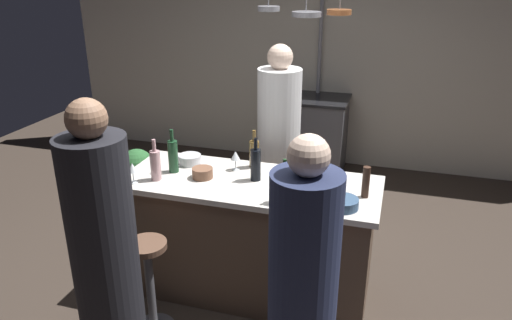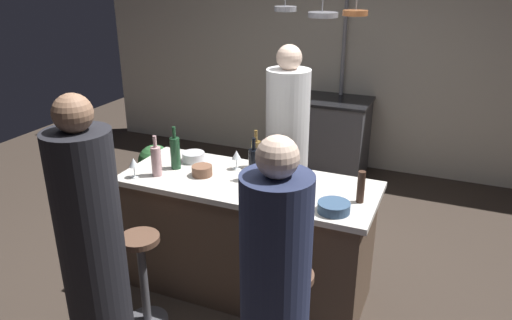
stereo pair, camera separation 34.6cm
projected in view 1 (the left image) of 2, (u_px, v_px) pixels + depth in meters
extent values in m
plane|color=#382D26|center=(250.00, 288.00, 3.70)|extent=(9.00, 9.00, 0.00)
cube|color=beige|center=(322.00, 56.00, 5.75)|extent=(6.40, 0.16, 2.60)
cube|color=brown|center=(250.00, 240.00, 3.54)|extent=(1.72, 0.66, 0.86)
cube|color=beige|center=(250.00, 184.00, 3.37)|extent=(1.80, 0.72, 0.04)
cube|color=#47474C|center=(312.00, 136.00, 5.72)|extent=(0.76, 0.60, 0.86)
cube|color=black|center=(314.00, 99.00, 5.55)|extent=(0.80, 0.64, 0.03)
cylinder|color=white|center=(278.00, 157.00, 4.17)|extent=(0.36, 0.36, 1.52)
sphere|color=beige|center=(280.00, 57.00, 3.85)|extent=(0.21, 0.21, 0.21)
cylinder|color=#4C4C51|center=(150.00, 289.00, 3.16)|extent=(0.06, 0.06, 0.62)
cylinder|color=brown|center=(146.00, 246.00, 3.03)|extent=(0.26, 0.26, 0.04)
cylinder|color=black|center=(107.00, 267.00, 2.65)|extent=(0.36, 0.36, 1.51)
sphere|color=#8C664C|center=(86.00, 119.00, 2.34)|extent=(0.21, 0.21, 0.21)
cylinder|color=#4C4C51|center=(306.00, 320.00, 2.88)|extent=(0.06, 0.06, 0.62)
cylinder|color=brown|center=(308.00, 274.00, 2.76)|extent=(0.26, 0.26, 0.04)
cylinder|color=#262D4C|center=(302.00, 307.00, 2.40)|extent=(0.34, 0.34, 1.43)
sphere|color=beige|center=(309.00, 156.00, 2.10)|extent=(0.20, 0.20, 0.20)
cylinder|color=gray|center=(318.00, 77.00, 5.70)|extent=(0.04, 0.04, 2.15)
cylinder|color=gray|center=(269.00, 9.00, 4.44)|extent=(0.20, 0.20, 0.04)
cylinder|color=gray|center=(306.00, 14.00, 4.38)|extent=(0.27, 0.27, 0.04)
cylinder|color=#B26638|center=(339.00, 12.00, 4.24)|extent=(0.22, 0.22, 0.04)
cylinder|color=brown|center=(139.00, 188.00, 5.18)|extent=(0.24, 0.24, 0.16)
sphere|color=#2D6633|center=(137.00, 166.00, 5.08)|extent=(0.36, 0.36, 0.36)
cylinder|color=#382319|center=(366.00, 182.00, 3.09)|extent=(0.05, 0.05, 0.21)
cylinder|color=#193D23|center=(173.00, 157.00, 3.48)|extent=(0.07, 0.07, 0.24)
cylinder|color=#193D23|center=(172.00, 135.00, 3.42)|extent=(0.03, 0.03, 0.08)
cylinder|color=#143319|center=(284.00, 187.00, 3.03)|extent=(0.07, 0.07, 0.21)
cylinder|color=#143319|center=(285.00, 166.00, 2.97)|extent=(0.03, 0.03, 0.08)
cylinder|color=black|center=(256.00, 165.00, 3.34)|extent=(0.07, 0.07, 0.22)
cylinder|color=black|center=(256.00, 144.00, 3.29)|extent=(0.03, 0.03, 0.08)
cylinder|color=brown|center=(254.00, 154.00, 3.57)|extent=(0.07, 0.07, 0.20)
cylinder|color=brown|center=(254.00, 136.00, 3.51)|extent=(0.03, 0.03, 0.08)
cylinder|color=#B78C8E|center=(156.00, 166.00, 3.35)|extent=(0.07, 0.07, 0.21)
cylinder|color=#B78C8E|center=(154.00, 145.00, 3.29)|extent=(0.03, 0.03, 0.08)
cylinder|color=silver|center=(236.00, 169.00, 3.55)|extent=(0.06, 0.06, 0.01)
cylinder|color=silver|center=(236.00, 164.00, 3.53)|extent=(0.01, 0.01, 0.07)
cone|color=silver|center=(235.00, 155.00, 3.51)|extent=(0.07, 0.07, 0.06)
cylinder|color=silver|center=(134.00, 182.00, 3.34)|extent=(0.06, 0.06, 0.01)
cylinder|color=silver|center=(133.00, 177.00, 3.32)|extent=(0.01, 0.01, 0.07)
cone|color=silver|center=(132.00, 167.00, 3.30)|extent=(0.07, 0.07, 0.06)
cylinder|color=brown|center=(202.00, 173.00, 3.40)|extent=(0.15, 0.15, 0.07)
cylinder|color=#334C6B|center=(342.00, 203.00, 2.98)|extent=(0.20, 0.20, 0.06)
cylinder|color=#B7B7BC|center=(190.00, 159.00, 3.65)|extent=(0.17, 0.17, 0.07)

